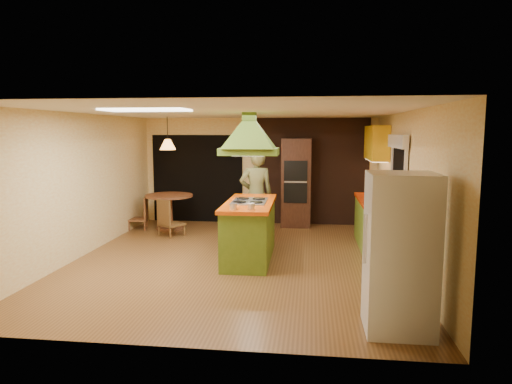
# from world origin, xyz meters

# --- Properties ---
(ground) EXTENTS (6.50, 6.50, 0.00)m
(ground) POSITION_xyz_m (0.00, 0.00, 0.00)
(ground) COLOR brown
(ground) RESTS_ON ground
(room_walls) EXTENTS (5.50, 6.50, 6.50)m
(room_walls) POSITION_xyz_m (0.00, 0.00, 1.25)
(room_walls) COLOR #F5E4B0
(room_walls) RESTS_ON ground
(ceiling_plane) EXTENTS (6.50, 6.50, 0.00)m
(ceiling_plane) POSITION_xyz_m (0.00, 0.00, 2.50)
(ceiling_plane) COLOR silver
(ceiling_plane) RESTS_ON room_walls
(brick_panel) EXTENTS (2.64, 0.03, 2.50)m
(brick_panel) POSITION_xyz_m (1.25, 3.23, 1.25)
(brick_panel) COLOR #381E14
(brick_panel) RESTS_ON ground
(nook_opening) EXTENTS (2.20, 0.03, 2.10)m
(nook_opening) POSITION_xyz_m (-1.50, 3.23, 1.05)
(nook_opening) COLOR black
(nook_opening) RESTS_ON ground
(right_counter) EXTENTS (0.62, 3.05, 0.92)m
(right_counter) POSITION_xyz_m (2.45, 0.60, 0.46)
(right_counter) COLOR olive
(right_counter) RESTS_ON ground
(upper_cabinets) EXTENTS (0.34, 1.40, 0.70)m
(upper_cabinets) POSITION_xyz_m (2.57, 2.20, 1.95)
(upper_cabinets) COLOR yellow
(upper_cabinets) RESTS_ON room_walls
(window_right) EXTENTS (0.12, 1.35, 1.06)m
(window_right) POSITION_xyz_m (2.70, 0.40, 1.77)
(window_right) COLOR black
(window_right) RESTS_ON room_walls
(fluor_panel) EXTENTS (1.20, 0.60, 0.03)m
(fluor_panel) POSITION_xyz_m (-1.10, -1.20, 2.48)
(fluor_panel) COLOR white
(fluor_panel) RESTS_ON ceiling_plane
(kitchen_island) EXTENTS (0.84, 2.01, 1.01)m
(kitchen_island) POSITION_xyz_m (0.20, 0.10, 0.50)
(kitchen_island) COLOR #5A791E
(kitchen_island) RESTS_ON ground
(range_hood) EXTENTS (0.99, 0.73, 0.79)m
(range_hood) POSITION_xyz_m (0.20, 0.10, 2.25)
(range_hood) COLOR #486519
(range_hood) RESTS_ON ceiling_plane
(man) EXTENTS (0.76, 0.60, 1.84)m
(man) POSITION_xyz_m (0.15, 1.45, 0.92)
(man) COLOR brown
(man) RESTS_ON ground
(refrigerator) EXTENTS (0.72, 0.68, 1.75)m
(refrigerator) POSITION_xyz_m (2.21, -2.55, 0.87)
(refrigerator) COLOR silver
(refrigerator) RESTS_ON ground
(wall_oven) EXTENTS (0.68, 0.61, 2.03)m
(wall_oven) POSITION_xyz_m (0.89, 2.95, 1.01)
(wall_oven) COLOR #4B2718
(wall_oven) RESTS_ON ground
(dining_table) EXTENTS (1.05, 1.05, 0.79)m
(dining_table) POSITION_xyz_m (-1.91, 2.25, 0.55)
(dining_table) COLOR brown
(dining_table) RESTS_ON ground
(chair_left) EXTENTS (0.47, 0.47, 0.73)m
(chair_left) POSITION_xyz_m (-2.61, 2.15, 0.37)
(chair_left) COLOR brown
(chair_left) RESTS_ON ground
(chair_near) EXTENTS (0.60, 0.60, 0.79)m
(chair_near) POSITION_xyz_m (-1.66, 1.60, 0.39)
(chair_near) COLOR brown
(chair_near) RESTS_ON ground
(pendant_lamp) EXTENTS (0.44, 0.44, 0.23)m
(pendant_lamp) POSITION_xyz_m (-1.91, 2.25, 1.90)
(pendant_lamp) COLOR #FF9E3F
(pendant_lamp) RESTS_ON ceiling_plane
(canister_large) EXTENTS (0.20, 0.20, 0.22)m
(canister_large) POSITION_xyz_m (2.40, 1.29, 1.03)
(canister_large) COLOR #FEF0CC
(canister_large) RESTS_ON right_counter
(canister_medium) EXTENTS (0.14, 0.14, 0.19)m
(canister_medium) POSITION_xyz_m (2.40, 1.18, 1.01)
(canister_medium) COLOR #F4E7C5
(canister_medium) RESTS_ON right_counter
(canister_small) EXTENTS (0.15, 0.15, 0.18)m
(canister_small) POSITION_xyz_m (2.40, 1.27, 1.01)
(canister_small) COLOR #FFEFCD
(canister_small) RESTS_ON right_counter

